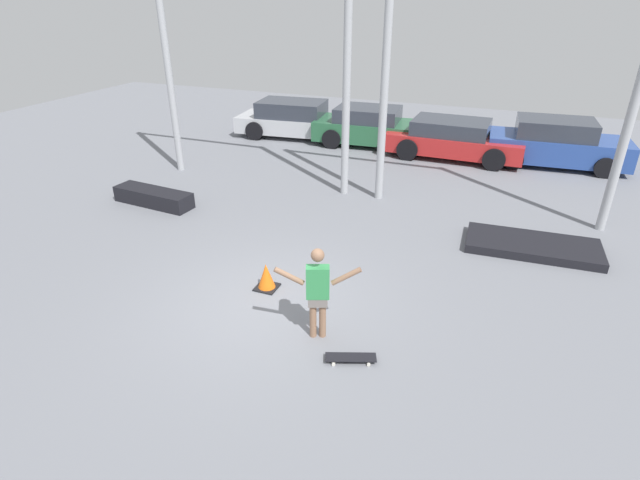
{
  "coord_description": "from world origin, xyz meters",
  "views": [
    {
      "loc": [
        3.57,
        -6.47,
        4.99
      ],
      "look_at": [
        0.47,
        1.39,
        0.71
      ],
      "focal_mm": 28.0,
      "sensor_mm": 36.0,
      "label": 1
    }
  ],
  "objects_px": {
    "skateboarder": "(318,289)",
    "parked_car_red": "(454,139)",
    "manual_pad": "(533,246)",
    "parked_car_green": "(371,127)",
    "grind_box": "(154,197)",
    "traffic_cone": "(266,277)",
    "parked_car_silver": "(295,120)",
    "parked_car_blue": "(557,144)",
    "skateboard": "(351,358)"
  },
  "relations": [
    {
      "from": "skateboarder",
      "to": "manual_pad",
      "type": "relative_size",
      "value": 0.58
    },
    {
      "from": "parked_car_blue",
      "to": "skateboard",
      "type": "bearing_deg",
      "value": -108.68
    },
    {
      "from": "parked_car_silver",
      "to": "parked_car_blue",
      "type": "bearing_deg",
      "value": -6.38
    },
    {
      "from": "parked_car_red",
      "to": "traffic_cone",
      "type": "relative_size",
      "value": 8.67
    },
    {
      "from": "skateboarder",
      "to": "traffic_cone",
      "type": "bearing_deg",
      "value": 123.94
    },
    {
      "from": "parked_car_green",
      "to": "grind_box",
      "type": "bearing_deg",
      "value": -120.01
    },
    {
      "from": "parked_car_red",
      "to": "skateboard",
      "type": "bearing_deg",
      "value": -88.18
    },
    {
      "from": "grind_box",
      "to": "parked_car_red",
      "type": "height_order",
      "value": "parked_car_red"
    },
    {
      "from": "parked_car_silver",
      "to": "parked_car_green",
      "type": "height_order",
      "value": "parked_car_green"
    },
    {
      "from": "skateboard",
      "to": "parked_car_blue",
      "type": "distance_m",
      "value": 11.56
    },
    {
      "from": "skateboard",
      "to": "parked_car_red",
      "type": "relative_size",
      "value": 0.18
    },
    {
      "from": "grind_box",
      "to": "manual_pad",
      "type": "xyz_separation_m",
      "value": [
        9.1,
        0.9,
        -0.11
      ]
    },
    {
      "from": "skateboarder",
      "to": "manual_pad",
      "type": "bearing_deg",
      "value": 33.06
    },
    {
      "from": "parked_car_green",
      "to": "manual_pad",
      "type": "bearing_deg",
      "value": -53.18
    },
    {
      "from": "skateboarder",
      "to": "traffic_cone",
      "type": "xyz_separation_m",
      "value": [
        -1.41,
        0.98,
        -0.64
      ]
    },
    {
      "from": "parked_car_silver",
      "to": "parked_car_green",
      "type": "relative_size",
      "value": 1.11
    },
    {
      "from": "skateboarder",
      "to": "grind_box",
      "type": "bearing_deg",
      "value": 128.03
    },
    {
      "from": "parked_car_blue",
      "to": "skateboarder",
      "type": "bearing_deg",
      "value": -112.5
    },
    {
      "from": "skateboarder",
      "to": "parked_car_red",
      "type": "relative_size",
      "value": 0.36
    },
    {
      "from": "grind_box",
      "to": "skateboard",
      "type": "bearing_deg",
      "value": -30.5
    },
    {
      "from": "parked_car_silver",
      "to": "parked_car_blue",
      "type": "xyz_separation_m",
      "value": [
        8.91,
        -0.1,
        0.05
      ]
    },
    {
      "from": "skateboarder",
      "to": "parked_car_green",
      "type": "bearing_deg",
      "value": 80.76
    },
    {
      "from": "manual_pad",
      "to": "parked_car_silver",
      "type": "xyz_separation_m",
      "value": [
        -8.4,
        6.45,
        0.54
      ]
    },
    {
      "from": "skateboarder",
      "to": "parked_car_silver",
      "type": "xyz_separation_m",
      "value": [
        -5.24,
        10.86,
        -0.25
      ]
    },
    {
      "from": "skateboarder",
      "to": "manual_pad",
      "type": "height_order",
      "value": "skateboarder"
    },
    {
      "from": "parked_car_silver",
      "to": "parked_car_red",
      "type": "xyz_separation_m",
      "value": [
        5.84,
        -0.46,
        -0.03
      ]
    },
    {
      "from": "parked_car_silver",
      "to": "traffic_cone",
      "type": "bearing_deg",
      "value": -74.56
    },
    {
      "from": "skateboarder",
      "to": "manual_pad",
      "type": "distance_m",
      "value": 5.49
    },
    {
      "from": "skateboard",
      "to": "parked_car_green",
      "type": "distance_m",
      "value": 11.62
    },
    {
      "from": "grind_box",
      "to": "parked_car_green",
      "type": "xyz_separation_m",
      "value": [
        3.62,
        7.31,
        0.44
      ]
    },
    {
      "from": "grind_box",
      "to": "parked_car_blue",
      "type": "relative_size",
      "value": 0.52
    },
    {
      "from": "manual_pad",
      "to": "parked_car_red",
      "type": "height_order",
      "value": "parked_car_red"
    },
    {
      "from": "parked_car_green",
      "to": "traffic_cone",
      "type": "height_order",
      "value": "parked_car_green"
    },
    {
      "from": "manual_pad",
      "to": "parked_car_blue",
      "type": "height_order",
      "value": "parked_car_blue"
    },
    {
      "from": "skateboarder",
      "to": "parked_car_silver",
      "type": "height_order",
      "value": "skateboarder"
    },
    {
      "from": "manual_pad",
      "to": "grind_box",
      "type": "bearing_deg",
      "value": -174.35
    },
    {
      "from": "manual_pad",
      "to": "parked_car_red",
      "type": "xyz_separation_m",
      "value": [
        -2.56,
        5.99,
        0.51
      ]
    },
    {
      "from": "skateboard",
      "to": "parked_car_silver",
      "type": "distance_m",
      "value": 12.72
    },
    {
      "from": "parked_car_green",
      "to": "traffic_cone",
      "type": "bearing_deg",
      "value": -88.42
    },
    {
      "from": "manual_pad",
      "to": "traffic_cone",
      "type": "height_order",
      "value": "traffic_cone"
    },
    {
      "from": "skateboard",
      "to": "traffic_cone",
      "type": "relative_size",
      "value": 1.57
    },
    {
      "from": "grind_box",
      "to": "traffic_cone",
      "type": "height_order",
      "value": "traffic_cone"
    },
    {
      "from": "skateboarder",
      "to": "parked_car_blue",
      "type": "bearing_deg",
      "value": 49.81
    },
    {
      "from": "parked_car_blue",
      "to": "grind_box",
      "type": "bearing_deg",
      "value": -146.63
    },
    {
      "from": "manual_pad",
      "to": "parked_car_silver",
      "type": "distance_m",
      "value": 10.6
    },
    {
      "from": "skateboarder",
      "to": "parked_car_silver",
      "type": "relative_size",
      "value": 0.35
    },
    {
      "from": "manual_pad",
      "to": "traffic_cone",
      "type": "xyz_separation_m",
      "value": [
        -4.57,
        -3.44,
        0.15
      ]
    },
    {
      "from": "skateboarder",
      "to": "parked_car_blue",
      "type": "distance_m",
      "value": 11.37
    },
    {
      "from": "manual_pad",
      "to": "skateboard",
      "type": "bearing_deg",
      "value": -117.32
    },
    {
      "from": "grind_box",
      "to": "parked_car_red",
      "type": "xyz_separation_m",
      "value": [
        6.53,
        6.89,
        0.41
      ]
    }
  ]
}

